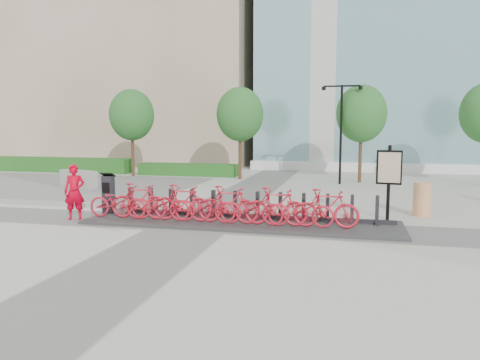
% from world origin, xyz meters
% --- Properties ---
extents(ground, '(120.00, 120.00, 0.00)m').
position_xyz_m(ground, '(0.00, 0.00, 0.00)').
color(ground, '#A8A697').
extents(gravel_patch, '(14.00, 14.00, 0.00)m').
position_xyz_m(gravel_patch, '(-10.00, 7.00, 0.01)').
color(gravel_patch, slate).
rests_on(gravel_patch, ground).
extents(hedge_a, '(10.00, 1.40, 0.90)m').
position_xyz_m(hedge_a, '(-14.00, 13.50, 0.45)').
color(hedge_a, '#2C6B22').
rests_on(hedge_a, ground).
extents(hedge_b, '(6.00, 1.20, 0.70)m').
position_xyz_m(hedge_b, '(-5.00, 13.20, 0.35)').
color(hedge_b, '#2C6B22').
rests_on(hedge_b, ground).
extents(tree_0, '(2.60, 2.60, 5.10)m').
position_xyz_m(tree_0, '(-8.00, 12.00, 3.59)').
color(tree_0, brown).
rests_on(tree_0, ground).
extents(tree_1, '(2.60, 2.60, 5.10)m').
position_xyz_m(tree_1, '(-1.50, 12.00, 3.59)').
color(tree_1, brown).
rests_on(tree_1, ground).
extents(tree_2, '(2.60, 2.60, 5.10)m').
position_xyz_m(tree_2, '(5.00, 12.00, 3.59)').
color(tree_2, brown).
rests_on(tree_2, ground).
extents(streetlamp, '(2.00, 0.20, 5.00)m').
position_xyz_m(streetlamp, '(4.00, 11.00, 3.13)').
color(streetlamp, black).
rests_on(streetlamp, ground).
extents(dock_pad, '(9.60, 2.40, 0.08)m').
position_xyz_m(dock_pad, '(1.30, 0.30, 0.04)').
color(dock_pad, '#343434').
rests_on(dock_pad, ground).
extents(dock_rail_posts, '(8.02, 0.50, 0.85)m').
position_xyz_m(dock_rail_posts, '(1.36, 0.77, 0.51)').
color(dock_rail_posts, black).
rests_on(dock_rail_posts, dock_pad).
extents(bike_0, '(1.92, 0.67, 1.01)m').
position_xyz_m(bike_0, '(-2.60, -0.05, 0.58)').
color(bike_0, red).
rests_on(bike_0, dock_pad).
extents(bike_1, '(1.86, 0.53, 1.12)m').
position_xyz_m(bike_1, '(-1.88, -0.05, 0.64)').
color(bike_1, red).
rests_on(bike_1, dock_pad).
extents(bike_2, '(1.92, 0.67, 1.01)m').
position_xyz_m(bike_2, '(-1.16, -0.05, 0.58)').
color(bike_2, red).
rests_on(bike_2, dock_pad).
extents(bike_3, '(1.86, 0.53, 1.12)m').
position_xyz_m(bike_3, '(-0.44, -0.05, 0.64)').
color(bike_3, red).
rests_on(bike_3, dock_pad).
extents(bike_4, '(1.92, 0.67, 1.01)m').
position_xyz_m(bike_4, '(0.28, -0.05, 0.58)').
color(bike_4, red).
rests_on(bike_4, dock_pad).
extents(bike_5, '(1.86, 0.53, 1.12)m').
position_xyz_m(bike_5, '(1.00, -0.05, 0.64)').
color(bike_5, red).
rests_on(bike_5, dock_pad).
extents(bike_6, '(1.92, 0.67, 1.01)m').
position_xyz_m(bike_6, '(1.72, -0.05, 0.58)').
color(bike_6, red).
rests_on(bike_6, dock_pad).
extents(bike_7, '(1.86, 0.53, 1.12)m').
position_xyz_m(bike_7, '(2.44, -0.05, 0.64)').
color(bike_7, red).
rests_on(bike_7, dock_pad).
extents(bike_8, '(1.92, 0.67, 1.01)m').
position_xyz_m(bike_8, '(3.16, -0.05, 0.58)').
color(bike_8, red).
rests_on(bike_8, dock_pad).
extents(bike_9, '(1.86, 0.53, 1.12)m').
position_xyz_m(bike_9, '(3.88, -0.05, 0.64)').
color(bike_9, red).
rests_on(bike_9, dock_pad).
extents(kiosk, '(0.44, 0.38, 1.36)m').
position_xyz_m(kiosk, '(-3.30, 0.63, 0.73)').
color(kiosk, black).
rests_on(kiosk, dock_pad).
extents(worker_red, '(0.74, 0.60, 1.77)m').
position_xyz_m(worker_red, '(-3.99, -0.26, 0.88)').
color(worker_red, '#C1001A').
rests_on(worker_red, ground).
extents(construction_barrel, '(0.64, 0.64, 1.11)m').
position_xyz_m(construction_barrel, '(6.85, 2.86, 0.55)').
color(construction_barrel, '#E26000').
rests_on(construction_barrel, ground).
extents(jersey_barrier, '(2.24, 1.39, 0.84)m').
position_xyz_m(jersey_barrier, '(-8.21, 6.59, 0.42)').
color(jersey_barrier, '#9A998F').
rests_on(jersey_barrier, ground).
extents(map_sign, '(0.78, 0.22, 2.37)m').
position_xyz_m(map_sign, '(5.71, 1.97, 1.57)').
color(map_sign, black).
rests_on(map_sign, ground).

